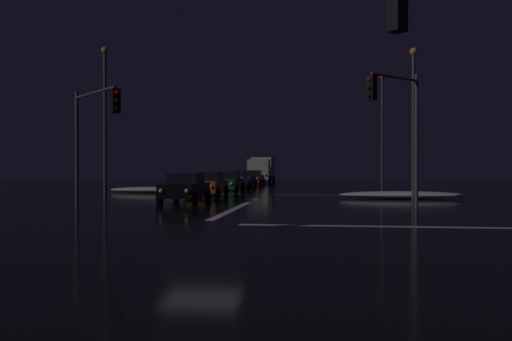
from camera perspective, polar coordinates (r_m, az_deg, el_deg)
name	(u,v)px	position (r m, az deg, el deg)	size (l,w,h in m)	color
ground	(202,226)	(18.00, -5.71, -5.78)	(120.00, 120.00, 0.10)	black
stop_line_north	(239,207)	(25.66, -1.83, -3.84)	(0.35, 13.37, 0.01)	white
centre_line_ns	(265,195)	(37.14, 0.95, -2.55)	(22.00, 0.15, 0.01)	yellow
crosswalk_bar_east	(452,227)	(18.00, 19.86, -5.63)	(13.37, 0.40, 0.01)	white
snow_bank_left_curb	(151,190)	(40.54, -11.02, -2.01)	(6.08, 1.50, 0.44)	white
snow_bank_right_curb	(402,195)	(33.52, 15.09, -2.50)	(7.40, 1.50, 0.45)	white
sedan_black	(185,188)	(28.88, -7.45, -1.79)	(2.02, 4.33, 1.57)	black
sedan_orange	(208,184)	(34.70, -5.07, -1.44)	(2.02, 4.33, 1.57)	#C66014
sedan_green	(228,182)	(40.51, -3.00, -1.18)	(2.02, 4.33, 1.57)	#14512D
sedan_white	(236,180)	(46.60, -2.15, -0.99)	(2.02, 4.33, 1.57)	silver
sedan_blue	(244,178)	(52.50, -1.24, -0.84)	(2.02, 4.33, 1.57)	navy
sedan_red	(254,177)	(57.86, -0.23, -0.73)	(2.02, 4.33, 1.57)	maroon
box_truck	(262,169)	(65.07, 0.64, 0.18)	(2.68, 8.28, 3.08)	beige
traffic_signal_nw	(93,123)	(26.52, -16.77, 4.80)	(3.65, 3.65, 5.64)	#4C4C51
traffic_signal_se	(495,36)	(11.11, 23.78, 12.85)	(3.01, 3.01, 6.22)	#4C4C51
traffic_signal_ne	(398,115)	(25.06, 14.71, 5.66)	(2.54, 2.54, 6.16)	#4C4C51
streetlamp_right_near	(413,112)	(31.43, 16.22, 5.91)	(0.44, 0.44, 8.50)	#424247
streetlamp_right_far	(382,123)	(47.29, 13.13, 4.86)	(0.44, 0.44, 9.83)	#424247
streetlamp_left_near	(105,111)	(33.63, -15.58, 6.03)	(0.44, 0.44, 9.05)	#424247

